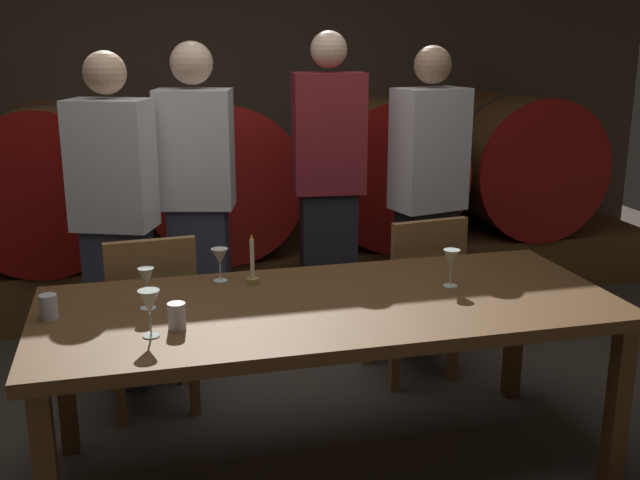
{
  "coord_description": "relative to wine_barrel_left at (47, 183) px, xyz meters",
  "views": [
    {
      "loc": [
        -0.56,
        -2.77,
        1.76
      ],
      "look_at": [
        0.23,
        0.29,
        0.89
      ],
      "focal_mm": 42.47,
      "sensor_mm": 36.0,
      "label": 1
    }
  ],
  "objects": [
    {
      "name": "ground_plane",
      "position": [
        1.06,
        -2.18,
        -0.85
      ],
      "size": [
        8.96,
        8.96,
        0.0
      ],
      "primitive_type": "plane",
      "color": "#4C443A"
    },
    {
      "name": "back_wall",
      "position": [
        1.06,
        0.55,
        0.6
      ],
      "size": [
        6.89,
        0.24,
        2.9
      ],
      "primitive_type": "cube",
      "color": "#473A2D",
      "rests_on": "ground"
    },
    {
      "name": "barrel_shelf",
      "position": [
        1.06,
        0.0,
        -0.67
      ],
      "size": [
        6.2,
        0.9,
        0.36
      ],
      "primitive_type": "cube",
      "color": "brown",
      "rests_on": "ground"
    },
    {
      "name": "wine_barrel_left",
      "position": [
        0.0,
        0.0,
        0.0
      ],
      "size": [
        0.99,
        0.94,
        0.99
      ],
      "color": "brown",
      "rests_on": "barrel_shelf"
    },
    {
      "name": "wine_barrel_center",
      "position": [
        1.07,
        0.0,
        0.0
      ],
      "size": [
        0.99,
        0.94,
        0.99
      ],
      "color": "#513319",
      "rests_on": "barrel_shelf"
    },
    {
      "name": "wine_barrel_right",
      "position": [
        2.19,
        0.0,
        0.0
      ],
      "size": [
        0.99,
        0.94,
        0.99
      ],
      "color": "brown",
      "rests_on": "barrel_shelf"
    },
    {
      "name": "wine_barrel_far_right",
      "position": [
        3.23,
        0.0,
        0.0
      ],
      "size": [
        0.99,
        0.94,
        0.99
      ],
      "color": "brown",
      "rests_on": "barrel_shelf"
    },
    {
      "name": "dining_table",
      "position": [
        1.24,
        -2.25,
        -0.18
      ],
      "size": [
        2.26,
        0.94,
        0.74
      ],
      "color": "brown",
      "rests_on": "ground"
    },
    {
      "name": "chair_left",
      "position": [
        0.56,
        -1.56,
        -0.36
      ],
      "size": [
        0.43,
        0.43,
        0.88
      ],
      "rotation": [
        0.0,
        0.0,
        3.21
      ],
      "color": "olive",
      "rests_on": "ground"
    },
    {
      "name": "chair_right",
      "position": [
        1.9,
        -1.53,
        -0.36
      ],
      "size": [
        0.44,
        0.44,
        0.88
      ],
      "rotation": [
        0.0,
        0.0,
        3.26
      ],
      "color": "olive",
      "rests_on": "ground"
    },
    {
      "name": "guest_far_left",
      "position": [
        0.42,
        -1.21,
        0.01
      ],
      "size": [
        0.44,
        0.36,
        1.68
      ],
      "rotation": [
        0.0,
        0.0,
        2.76
      ],
      "color": "#33384C",
      "rests_on": "ground"
    },
    {
      "name": "guest_center_left",
      "position": [
        0.84,
        -1.05,
        0.04
      ],
      "size": [
        0.43,
        0.33,
        1.72
      ],
      "rotation": [
        0.0,
        0.0,
        2.89
      ],
      "color": "#33384C",
      "rests_on": "ground"
    },
    {
      "name": "guest_center_right",
      "position": [
        1.56,
        -1.03,
        0.06
      ],
      "size": [
        0.4,
        0.28,
        1.77
      ],
      "rotation": [
        0.0,
        0.0,
        3.03
      ],
      "color": "black",
      "rests_on": "ground"
    },
    {
      "name": "guest_far_right",
      "position": [
        2.09,
        -1.14,
        0.02
      ],
      "size": [
        0.43,
        0.32,
        1.7
      ],
      "rotation": [
        0.0,
        0.0,
        3.37
      ],
      "color": "black",
      "rests_on": "ground"
    },
    {
      "name": "candle_center",
      "position": [
        0.98,
        -1.96,
        -0.05
      ],
      "size": [
        0.05,
        0.05,
        0.22
      ],
      "color": "olive",
      "rests_on": "dining_table"
    },
    {
      "name": "wine_glass_far_left",
      "position": [
        0.54,
        -2.16,
        0.0
      ],
      "size": [
        0.06,
        0.06,
        0.16
      ],
      "color": "silver",
      "rests_on": "dining_table"
    },
    {
      "name": "wine_glass_center_left",
      "position": [
        0.54,
        -2.44,
        0.01
      ],
      "size": [
        0.08,
        0.08,
        0.17
      ],
      "color": "silver",
      "rests_on": "dining_table"
    },
    {
      "name": "wine_glass_center_right",
      "position": [
        0.85,
        -1.89,
        -0.01
      ],
      "size": [
        0.07,
        0.07,
        0.14
      ],
      "color": "silver",
      "rests_on": "dining_table"
    },
    {
      "name": "wine_glass_far_right",
      "position": [
        1.77,
        -2.2,
        0.0
      ],
      "size": [
        0.07,
        0.07,
        0.16
      ],
      "color": "silver",
      "rests_on": "dining_table"
    },
    {
      "name": "cup_left",
      "position": [
        0.19,
        -2.17,
        -0.06
      ],
      "size": [
        0.07,
        0.07,
        0.09
      ],
      "primitive_type": "cylinder",
      "color": "silver",
      "rests_on": "dining_table"
    },
    {
      "name": "cup_right",
      "position": [
        0.64,
        -2.39,
        -0.06
      ],
      "size": [
        0.06,
        0.06,
        0.1
      ],
      "primitive_type": "cylinder",
      "color": "silver",
      "rests_on": "dining_table"
    }
  ]
}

